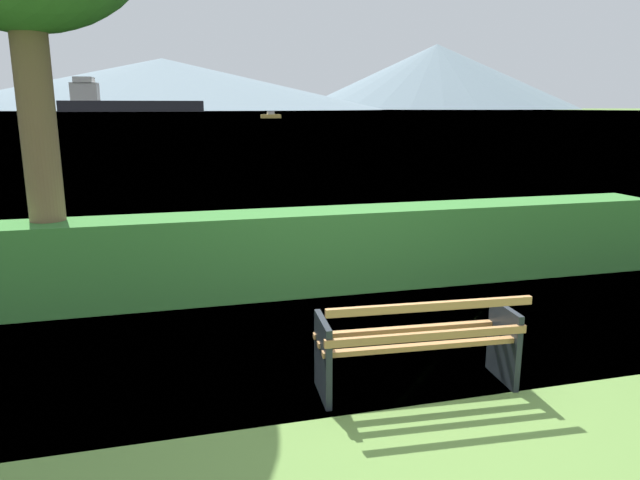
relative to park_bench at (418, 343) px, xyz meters
The scene contains 7 objects.
ground_plane 0.43m from the park_bench, 86.13° to the left, with size 1400.00×1400.00×0.00m, color #567A38.
water_surface 309.75m from the park_bench, 90.00° to the left, with size 620.00×620.00×0.00m, color #6B8EA3.
park_bench is the anchor object (origin of this frame).
hedge_row 2.93m from the park_bench, 89.92° to the left, with size 9.49×0.70×1.05m, color #387A33.
cargo_ship_large 301.36m from the park_bench, 93.99° to the left, with size 68.03×13.97×16.15m.
fishing_boat_near 120.35m from the park_bench, 80.47° to the left, with size 4.19×1.56×1.42m.
distant_hills 564.02m from the park_bench, 85.20° to the left, with size 793.95×389.36×64.97m.
Camera 1 is at (-1.96, -4.25, 2.35)m, focal length 32.66 mm.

